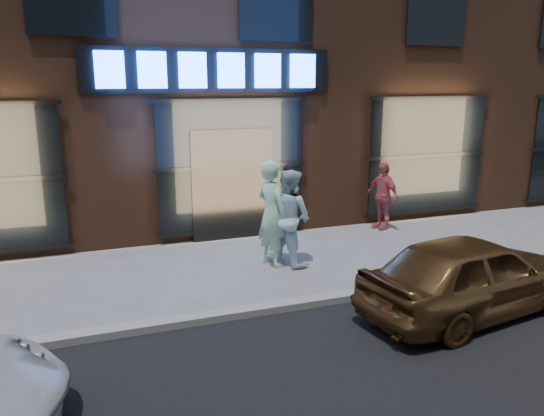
{
  "coord_description": "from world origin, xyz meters",
  "views": [
    {
      "loc": [
        -3.08,
        -6.96,
        3.38
      ],
      "look_at": [
        0.06,
        1.6,
        1.2
      ],
      "focal_mm": 35.0,
      "sensor_mm": 36.0,
      "label": 1
    }
  ],
  "objects": [
    {
      "name": "ground",
      "position": [
        0.0,
        0.0,
        0.0
      ],
      "size": [
        90.0,
        90.0,
        0.0
      ],
      "primitive_type": "plane",
      "color": "slate",
      "rests_on": "ground"
    },
    {
      "name": "curb",
      "position": [
        0.0,
        0.0,
        0.06
      ],
      "size": [
        60.0,
        0.25,
        0.12
      ],
      "primitive_type": "cube",
      "color": "gray",
      "rests_on": "ground"
    },
    {
      "name": "storefront_building",
      "position": [
        -0.0,
        7.99,
        5.15
      ],
      "size": [
        30.2,
        8.28,
        10.3
      ],
      "color": "#54301E",
      "rests_on": "ground"
    },
    {
      "name": "man_bowtie",
      "position": [
        0.2,
        1.99,
        1.0
      ],
      "size": [
        0.68,
        0.84,
        1.99
      ],
      "primitive_type": "imported",
      "rotation": [
        0.0,
        0.0,
        1.88
      ],
      "color": "#C1FDC9",
      "rests_on": "ground"
    },
    {
      "name": "man_cap",
      "position": [
        0.53,
        1.93,
        0.92
      ],
      "size": [
        0.99,
        1.09,
        1.83
      ],
      "primitive_type": "imported",
      "rotation": [
        0.0,
        0.0,
        1.98
      ],
      "color": "white",
      "rests_on": "ground"
    },
    {
      "name": "passerby",
      "position": [
        3.5,
        3.49,
        0.79
      ],
      "size": [
        0.61,
        0.99,
        1.58
      ],
      "primitive_type": "imported",
      "rotation": [
        0.0,
        0.0,
        -1.32
      ],
      "color": "#CA5358",
      "rests_on": "ground"
    },
    {
      "name": "gold_sedan",
      "position": [
        2.22,
        -1.08,
        0.61
      ],
      "size": [
        3.78,
        1.98,
        1.23
      ],
      "primitive_type": "imported",
      "rotation": [
        0.0,
        0.0,
        1.72
      ],
      "color": "brown",
      "rests_on": "ground"
    }
  ]
}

